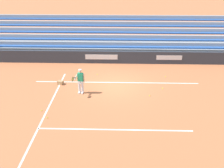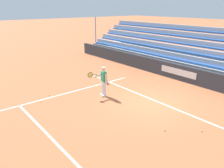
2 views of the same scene
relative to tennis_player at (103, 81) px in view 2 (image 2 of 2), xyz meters
The scene contains 13 objects.
ground_plane 2.85m from the tennis_player, 151.69° to the right, with size 160.00×160.00×0.00m, color #B7663D.
court_baseline_white 3.11m from the tennis_player, 143.18° to the right, with size 12.00×0.10×0.01m, color white.
court_sideline_white 3.34m from the tennis_player, 57.54° to the left, with size 0.10×12.00×0.01m, color white.
court_service_line_white 4.92m from the tennis_player, 119.46° to the left, with size 8.22×0.10×0.01m, color white.
back_wall_sponsor_board 6.33m from the tennis_player, 112.19° to the right, with size 26.79×0.25×1.10m.
bleacher_stand 8.81m from the tennis_player, 105.69° to the right, with size 25.45×4.00×3.85m.
tennis_player is the anchor object (origin of this frame).
ball_box_cardboard 2.31m from the tennis_player, 39.22° to the right, with size 0.40×0.30×0.26m, color #A87F51.
tennis_ball_far_right 4.71m from the tennis_player, behind, with size 0.07×0.07×0.07m, color #CCE533.
tennis_ball_by_box 3.44m from the tennis_player, 104.70° to the right, with size 0.07×0.07×0.07m, color #CCE533.
tennis_ball_toward_net 3.62m from the tennis_player, 64.82° to the left, with size 0.07×0.07×0.07m, color #CCE533.
tennis_ball_on_baseline 5.76m from the tennis_player, behind, with size 0.07×0.07×0.07m, color #CCE533.
tennis_ball_midcourt 3.27m from the tennis_player, 49.86° to the left, with size 0.07×0.07×0.07m, color #CCE533.
Camera 2 is at (-6.98, 8.32, 4.94)m, focal length 35.00 mm.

